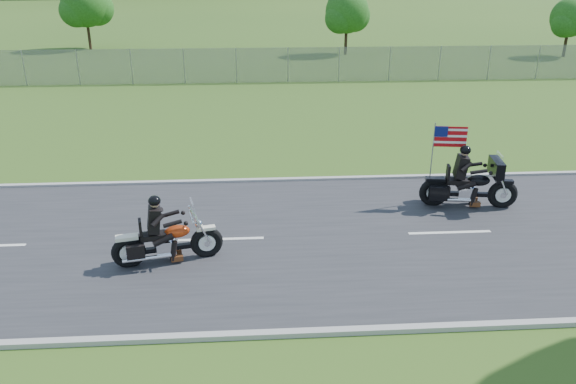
{
  "coord_description": "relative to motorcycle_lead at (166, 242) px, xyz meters",
  "views": [
    {
      "loc": [
        -1.09,
        -12.92,
        6.69
      ],
      "look_at": [
        -0.27,
        0.0,
        1.31
      ],
      "focal_mm": 35.0,
      "sensor_mm": 36.0,
      "label": 1
    }
  ],
  "objects": [
    {
      "name": "motorcycle_lead",
      "position": [
        0.0,
        0.0,
        0.0
      ],
      "size": [
        2.59,
        1.0,
        1.76
      ],
      "rotation": [
        0.0,
        0.0,
        0.22
      ],
      "color": "black",
      "rests_on": "ground"
    },
    {
      "name": "motorcycle_follow",
      "position": [
        8.27,
        2.73,
        0.09
      ],
      "size": [
        2.81,
        1.04,
        2.34
      ],
      "rotation": [
        0.0,
        0.0,
        -0.14
      ],
      "color": "black",
      "rests_on": "ground"
    },
    {
      "name": "road",
      "position": [
        3.21,
        1.04,
        -0.53
      ],
      "size": [
        120.0,
        8.0,
        0.04
      ],
      "primitive_type": "cube",
      "color": "#28282B",
      "rests_on": "ground"
    },
    {
      "name": "curb_south",
      "position": [
        3.21,
        -3.01,
        -0.5
      ],
      "size": [
        120.0,
        0.18,
        0.12
      ],
      "primitive_type": "cube",
      "color": "#9E9B93",
      "rests_on": "ground"
    },
    {
      "name": "ground",
      "position": [
        3.21,
        1.04,
        -0.55
      ],
      "size": [
        420.0,
        420.0,
        0.0
      ],
      "primitive_type": "plane",
      "color": "#294615",
      "rests_on": "ground"
    },
    {
      "name": "tree_fence_near",
      "position": [
        9.26,
        31.08,
        2.42
      ],
      "size": [
        3.52,
        3.28,
        4.75
      ],
      "color": "#382316",
      "rests_on": "ground"
    },
    {
      "name": "tree_fence_far",
      "position": [
        25.25,
        29.08,
        2.09
      ],
      "size": [
        3.08,
        2.87,
        4.2
      ],
      "color": "#382316",
      "rests_on": "ground"
    },
    {
      "name": "tree_fence_mid",
      "position": [
        -10.74,
        35.08,
        2.75
      ],
      "size": [
        3.96,
        3.69,
        5.3
      ],
      "color": "#382316",
      "rests_on": "ground"
    },
    {
      "name": "curb_north",
      "position": [
        3.21,
        5.09,
        -0.5
      ],
      "size": [
        120.0,
        0.18,
        0.12
      ],
      "primitive_type": "cube",
      "color": "#9E9B93",
      "rests_on": "ground"
    },
    {
      "name": "fence",
      "position": [
        -1.79,
        21.04,
        0.45
      ],
      "size": [
        60.0,
        0.03,
        2.0
      ],
      "primitive_type": "cube",
      "color": "gray",
      "rests_on": "ground"
    }
  ]
}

